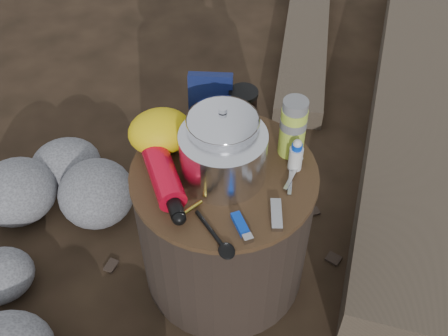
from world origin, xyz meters
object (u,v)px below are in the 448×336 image
object	(u,v)px
stump	(224,226)
fuel_bottle	(162,171)
log_main	(418,108)
camping_pot	(223,138)
travel_mug	(243,108)
thermos	(293,128)

from	to	relation	value
stump	fuel_bottle	size ratio (longest dim) A/B	1.68
stump	log_main	world-z (taller)	stump
stump	camping_pot	xyz separation A→B (m)	(0.01, 0.03, 0.32)
log_main	travel_mug	xyz separation A→B (m)	(-0.85, -0.29, 0.43)
log_main	camping_pot	world-z (taller)	camping_pot
stump	travel_mug	world-z (taller)	travel_mug
log_main	thermos	size ratio (longest dim) A/B	12.11
stump	camping_pot	distance (m)	0.33
thermos	travel_mug	distance (m)	0.17
log_main	fuel_bottle	size ratio (longest dim) A/B	7.12
log_main	thermos	distance (m)	0.99
stump	thermos	bearing A→B (deg)	7.62
thermos	travel_mug	xyz separation A→B (m)	(-0.09, 0.14, -0.03)
camping_pot	fuel_bottle	size ratio (longest dim) A/B	0.62
thermos	travel_mug	size ratio (longest dim) A/B	1.50
camping_pot	fuel_bottle	distance (m)	0.18
log_main	thermos	bearing A→B (deg)	-118.05
log_main	fuel_bottle	xyz separation A→B (m)	(-1.12, -0.44, 0.41)
camping_pot	stump	bearing A→B (deg)	-101.10
log_main	thermos	xyz separation A→B (m)	(-0.76, -0.44, 0.46)
log_main	travel_mug	distance (m)	1.00
log_main	camping_pot	size ratio (longest dim) A/B	11.57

